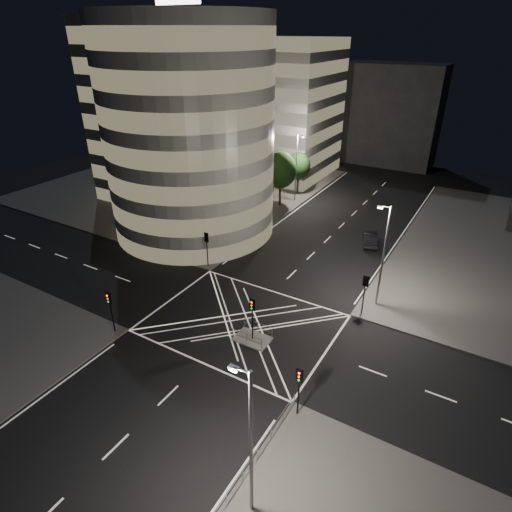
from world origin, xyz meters
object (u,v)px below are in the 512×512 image
Objects in this scene: traffic_signal_nl at (110,305)px; sedan at (370,238)px; traffic_signal_fl at (207,243)px; central_island at (252,339)px; traffic_signal_nr at (299,383)px; traffic_signal_fr at (365,288)px; traffic_signal_island at (252,312)px; street_lamp_right_far at (383,254)px; street_lamp_left_far at (297,166)px; street_lamp_right_near at (250,441)px; street_lamp_left_near at (228,204)px.

sedan is at bearing 64.19° from traffic_signal_nl.
sedan is (13.70, 14.74, -2.14)m from traffic_signal_fl.
central_island is 0.75× the size of traffic_signal_nr.
traffic_signal_island is (-6.80, -8.30, 0.00)m from traffic_signal_fr.
central_island is 0.75× the size of traffic_signal_fr.
traffic_signal_fl is at bearing 142.31° from traffic_signal_nr.
street_lamp_right_far is (7.44, 10.50, 2.63)m from traffic_signal_island.
central_island is 0.30× the size of street_lamp_right_far.
traffic_signal_nr is 0.40× the size of street_lamp_right_far.
street_lamp_left_far is (-0.64, 36.80, 2.63)m from traffic_signal_nl.
street_lamp_right_near is (0.00, -23.00, 0.00)m from street_lamp_right_far.
traffic_signal_nl is 19.78m from street_lamp_right_near.
street_lamp_left_near is 1.00× the size of street_lamp_right_far.
traffic_signal_nl is 36.90m from street_lamp_left_far.
traffic_signal_nr is at bearing -37.69° from traffic_signal_fl.
street_lamp_left_near is at bearing 170.97° from street_lamp_right_far.
traffic_signal_fr is (17.60, 0.00, 0.00)m from traffic_signal_fl.
traffic_signal_nr is at bearing 95.04° from street_lamp_right_near.
traffic_signal_fr is 0.40× the size of street_lamp_right_near.
traffic_signal_island is 33.61m from street_lamp_left_far.
traffic_signal_fr is 15.39m from sedan.
traffic_signal_nr is 0.40× the size of street_lamp_left_near.
street_lamp_right_near reaches higher than traffic_signal_fr.
street_lamp_right_far is at bearing 90.85° from sedan.
traffic_signal_fr is 20.97m from street_lamp_right_near.
traffic_signal_fr and traffic_signal_island have the same top height.
traffic_signal_island is 13.13m from street_lamp_right_far.
traffic_signal_island is 23.32m from sedan.
street_lamp_left_near is (-11.44, 13.50, 2.63)m from traffic_signal_island.
traffic_signal_nl and traffic_signal_fr have the same top height.
traffic_signal_nr is at bearing -63.64° from street_lamp_left_far.
traffic_signal_island is 0.40× the size of street_lamp_left_far.
traffic_signal_island is at bearing -37.54° from traffic_signal_fl.
traffic_signal_nr is 28.68m from sedan.
traffic_signal_nr is at bearing -92.30° from street_lamp_right_far.
traffic_signal_fr is 13.60m from traffic_signal_nr.
traffic_signal_fl is 0.40× the size of street_lamp_right_far.
street_lamp_right_near is (18.87, -44.00, 0.00)m from street_lamp_left_far.
street_lamp_right_far is at bearing 54.70° from central_island.
sedan is at bearing 104.81° from traffic_signal_fr.
traffic_signal_nr is 0.40× the size of street_lamp_right_near.
traffic_signal_fr is 0.40× the size of street_lamp_right_far.
traffic_signal_fr is 1.00× the size of traffic_signal_nr.
central_island is at bearing -70.05° from street_lamp_left_far.
traffic_signal_nl is 18.99m from street_lamp_left_near.
central_island is 0.75× the size of traffic_signal_island.
traffic_signal_nr is at bearing -37.93° from traffic_signal_island.
street_lamp_left_far is (-0.64, 23.20, 2.63)m from traffic_signal_fl.
traffic_signal_nl is 1.00× the size of traffic_signal_fr.
street_lamp_left_near and street_lamp_right_near have the same top height.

